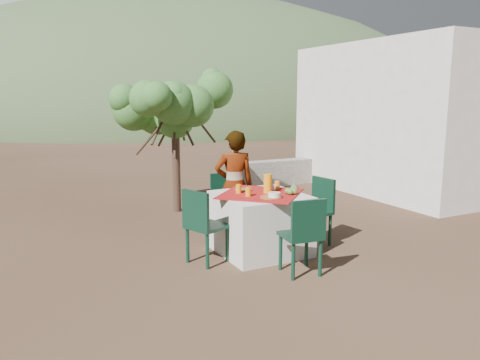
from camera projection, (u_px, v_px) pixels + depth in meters
name	position (u px, v px, depth m)	size (l,w,h in m)	color
ground	(204.00, 249.00, 6.06)	(160.00, 160.00, 0.00)	#331F17
table	(260.00, 223.00, 5.89)	(1.30, 1.30, 0.76)	white
chair_far	(225.00, 199.00, 6.91)	(0.42, 0.42, 0.83)	black
chair_near	(304.00, 233.00, 5.09)	(0.45, 0.45, 0.88)	black
chair_left	(202.00, 223.00, 5.45)	(0.54, 0.54, 0.89)	black
chair_right	(317.00, 208.00, 6.21)	(0.46, 0.46, 0.89)	black
person	(234.00, 185.00, 6.41)	(0.55, 0.36, 1.50)	#8C6651
shrub_tree	(177.00, 114.00, 7.84)	(1.79, 1.75, 2.10)	#452E22
agave	(294.00, 195.00, 8.47)	(0.54, 0.55, 0.58)	slate
guesthouse	(416.00, 118.00, 9.86)	(3.20, 4.20, 3.00)	white
stone_wall	(293.00, 171.00, 10.59)	(2.60, 0.35, 0.55)	gray
hill_near_right	(174.00, 117.00, 42.99)	(48.00, 48.00, 20.00)	#344C2B
hill_far_right	(269.00, 112.00, 58.89)	(36.00, 36.00, 14.00)	slate
plate_far	(243.00, 190.00, 6.02)	(0.23, 0.23, 0.01)	brown
plate_near	(270.00, 197.00, 5.57)	(0.25, 0.25, 0.01)	brown
glass_far	(239.00, 189.00, 5.83)	(0.07, 0.07, 0.11)	orange
glass_near	(248.00, 192.00, 5.65)	(0.07, 0.07, 0.11)	orange
juice_pitcher	(268.00, 184.00, 5.83)	(0.11, 0.11, 0.24)	orange
bowl_plate	(274.00, 197.00, 5.56)	(0.19, 0.19, 0.01)	brown
white_bowl	(274.00, 195.00, 5.55)	(0.15, 0.15, 0.05)	white
jar_left	(277.00, 185.00, 6.08)	(0.07, 0.07, 0.11)	orange
jar_right	(269.00, 184.00, 6.19)	(0.07, 0.07, 0.11)	orange
napkin_holder	(271.00, 188.00, 5.97)	(0.06, 0.04, 0.08)	white
fruit_cluster	(291.00, 191.00, 5.77)	(0.16, 0.15, 0.08)	#54802E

